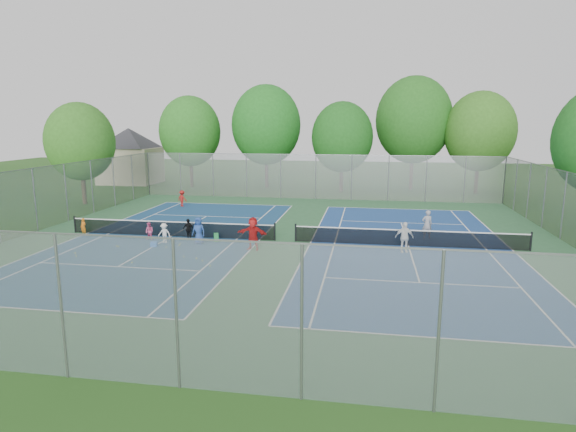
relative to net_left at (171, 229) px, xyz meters
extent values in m
plane|color=#224D18|center=(7.00, 0.00, -0.46)|extent=(120.00, 120.00, 0.00)
cube|color=#2E6139|center=(7.00, 0.00, -0.45)|extent=(32.00, 32.00, 0.01)
cube|color=navy|center=(0.00, 0.00, -0.44)|extent=(10.97, 23.77, 0.01)
cube|color=navy|center=(14.00, 0.00, -0.44)|extent=(10.97, 23.77, 0.01)
cube|color=black|center=(0.00, 0.00, 0.00)|extent=(12.87, 0.10, 0.91)
cube|color=black|center=(14.00, 0.00, 0.00)|extent=(12.87, 0.10, 0.91)
cube|color=gray|center=(7.00, 16.00, 1.54)|extent=(32.00, 0.10, 4.00)
cube|color=gray|center=(7.00, -16.00, 1.54)|extent=(32.00, 0.10, 4.00)
cube|color=gray|center=(-9.00, 0.00, 1.54)|extent=(0.10, 32.00, 4.00)
cube|color=#B7A88C|center=(-15.00, 24.00, 1.54)|extent=(6.00, 5.00, 4.00)
pyramid|color=#2D2D33|center=(-15.00, 24.00, 5.74)|extent=(11.03, 11.03, 2.20)
cylinder|color=#443326|center=(-7.00, 22.00, 1.29)|extent=(0.36, 0.36, 3.50)
ellipsoid|color=#276A1E|center=(-7.00, 22.00, 5.45)|extent=(6.40, 6.40, 7.36)
cylinder|color=#443326|center=(1.00, 23.00, 1.47)|extent=(0.36, 0.36, 3.85)
ellipsoid|color=#1D641D|center=(1.00, 23.00, 6.10)|extent=(7.20, 7.20, 8.28)
cylinder|color=#443326|center=(9.00, 21.00, 1.12)|extent=(0.36, 0.36, 3.15)
ellipsoid|color=#1B5619|center=(9.00, 21.00, 4.95)|extent=(6.00, 6.00, 6.90)
cylinder|color=#443326|center=(16.00, 24.00, 1.65)|extent=(0.36, 0.36, 4.20)
ellipsoid|color=#215A1A|center=(16.00, 24.00, 6.59)|extent=(7.60, 7.60, 8.74)
cylinder|color=#443326|center=(22.00, 22.00, 1.29)|extent=(0.36, 0.36, 3.50)
ellipsoid|color=#31641D|center=(22.00, 22.00, 5.52)|extent=(6.60, 6.60, 7.59)
cylinder|color=#443326|center=(-12.00, 10.00, 1.12)|extent=(0.36, 0.36, 3.15)
ellipsoid|color=#2E671D|center=(-12.00, 10.00, 4.79)|extent=(5.60, 5.60, 6.44)
cube|color=blue|center=(0.03, -2.48, -0.31)|extent=(0.39, 0.39, 0.29)
cube|color=green|center=(3.08, -0.81, -0.20)|extent=(0.33, 0.33, 0.50)
imported|color=orange|center=(-5.42, -0.60, 0.08)|extent=(0.44, 0.35, 1.07)
imported|color=#F25E96|center=(-0.90, -1.06, 0.07)|extent=(0.60, 0.52, 1.05)
imported|color=white|center=(0.25, -1.57, 0.12)|extent=(0.76, 0.45, 1.15)
imported|color=black|center=(1.32, -0.60, 0.17)|extent=(0.80, 0.52, 1.26)
imported|color=#284B93|center=(2.28, -1.49, 0.32)|extent=(0.80, 0.56, 1.55)
imported|color=red|center=(5.62, -2.20, 0.45)|extent=(1.73, 0.78, 1.80)
imported|color=#A01A16|center=(-3.36, 10.18, 0.22)|extent=(0.99, 0.78, 1.34)
imported|color=#979699|center=(15.19, 2.03, 0.40)|extent=(0.71, 0.55, 1.72)
imported|color=white|center=(13.65, -1.39, 0.37)|extent=(1.02, 0.56, 1.65)
sphere|color=#DAEF37|center=(0.81, -2.68, -0.42)|extent=(0.07, 0.07, 0.07)
sphere|color=#C9E435|center=(-3.01, -5.12, -0.42)|extent=(0.07, 0.07, 0.07)
sphere|color=yellow|center=(3.66, -4.85, -0.42)|extent=(0.07, 0.07, 0.07)
sphere|color=yellow|center=(1.36, -2.13, -0.42)|extent=(0.07, 0.07, 0.07)
sphere|color=#ACC32D|center=(-2.02, -2.85, -0.42)|extent=(0.07, 0.07, 0.07)
sphere|color=#C6E936|center=(4.34, -5.64, -0.42)|extent=(0.07, 0.07, 0.07)
sphere|color=#E2F238|center=(1.30, -1.82, -0.42)|extent=(0.07, 0.07, 0.07)
sphere|color=#B8D932|center=(2.50, -4.34, -0.42)|extent=(0.07, 0.07, 0.07)
sphere|color=yellow|center=(3.24, -4.52, -0.42)|extent=(0.07, 0.07, 0.07)
sphere|color=#BCD130|center=(-1.85, -2.98, -0.42)|extent=(0.07, 0.07, 0.07)
sphere|color=gold|center=(-3.39, -4.62, -0.42)|extent=(0.07, 0.07, 0.07)
sphere|color=#D1EA36|center=(0.36, -5.72, -0.42)|extent=(0.07, 0.07, 0.07)
camera|label=1|loc=(11.69, -26.82, 6.33)|focal=30.00mm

